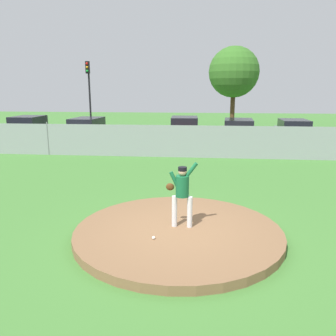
% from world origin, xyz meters
% --- Properties ---
extents(ground_plane, '(80.00, 80.00, 0.00)m').
position_xyz_m(ground_plane, '(0.00, 6.00, 0.00)').
color(ground_plane, '#427A33').
extents(asphalt_strip, '(44.00, 7.00, 0.01)m').
position_xyz_m(asphalt_strip, '(0.00, 14.50, 0.00)').
color(asphalt_strip, '#2B2B2D').
rests_on(asphalt_strip, ground_plane).
extents(pitchers_mound, '(5.03, 5.03, 0.21)m').
position_xyz_m(pitchers_mound, '(0.00, 0.00, 0.10)').
color(pitchers_mound, brown).
rests_on(pitchers_mound, ground_plane).
extents(pitcher_youth, '(0.77, 0.32, 1.64)m').
position_xyz_m(pitcher_youth, '(0.07, 0.13, 1.14)').
color(pitcher_youth, silver).
rests_on(pitcher_youth, pitchers_mound).
extents(baseball, '(0.07, 0.07, 0.07)m').
position_xyz_m(baseball, '(-0.51, -0.67, 0.24)').
color(baseball, white).
rests_on(baseball, pitchers_mound).
extents(chainlink_fence, '(39.43, 0.07, 1.80)m').
position_xyz_m(chainlink_fence, '(0.00, 10.00, 0.85)').
color(chainlink_fence, gray).
rests_on(chainlink_fence, ground_plane).
extents(parked_car_red, '(1.99, 4.32, 1.81)m').
position_xyz_m(parked_car_red, '(-0.65, 14.22, 0.85)').
color(parked_car_red, '#A81919').
rests_on(parked_car_red, ground_plane).
extents(parked_car_silver, '(2.07, 4.77, 1.69)m').
position_xyz_m(parked_car_silver, '(-7.10, 14.22, 0.81)').
color(parked_car_silver, '#B7BABF').
rests_on(parked_car_silver, ground_plane).
extents(parked_car_slate, '(1.97, 4.29, 1.64)m').
position_xyz_m(parked_car_slate, '(6.32, 14.79, 0.79)').
color(parked_car_slate, slate).
rests_on(parked_car_slate, ground_plane).
extents(parked_car_navy, '(1.95, 4.07, 1.79)m').
position_xyz_m(parked_car_navy, '(-11.06, 14.01, 0.84)').
color(parked_car_navy, '#161E4C').
rests_on(parked_car_navy, ground_plane).
extents(parked_car_champagne, '(2.23, 4.83, 1.68)m').
position_xyz_m(parked_car_champagne, '(2.79, 14.27, 0.81)').
color(parked_car_champagne, tan).
rests_on(parked_car_champagne, ground_plane).
extents(traffic_cone_orange, '(0.40, 0.40, 0.55)m').
position_xyz_m(traffic_cone_orange, '(-2.39, 16.23, 0.26)').
color(traffic_cone_orange, orange).
rests_on(traffic_cone_orange, asphalt_strip).
extents(traffic_light_near, '(0.28, 0.46, 5.61)m').
position_xyz_m(traffic_light_near, '(-8.28, 18.51, 3.78)').
color(traffic_light_near, black).
rests_on(traffic_light_near, ground_plane).
extents(tree_broad_left, '(4.13, 4.13, 6.99)m').
position_xyz_m(tree_broad_left, '(2.97, 21.73, 4.90)').
color(tree_broad_left, '#4C331E').
rests_on(tree_broad_left, ground_plane).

